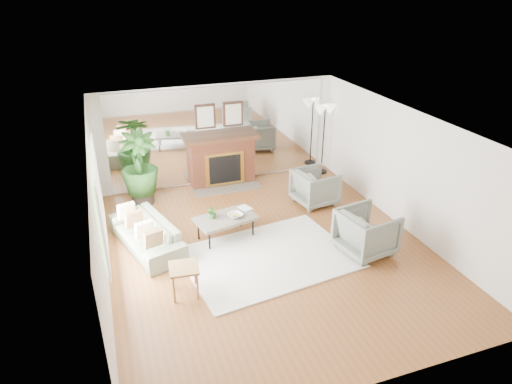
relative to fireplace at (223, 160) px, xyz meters
name	(u,v)px	position (x,y,z in m)	size (l,w,h in m)	color
ground	(268,249)	(0.00, -3.26, -0.66)	(7.00, 7.00, 0.00)	brown
wall_left	(99,217)	(-2.99, -3.26, 0.59)	(0.02, 7.00, 2.50)	silver
wall_right	(407,170)	(2.99, -3.26, 0.59)	(0.02, 7.00, 2.50)	silver
wall_back	(219,134)	(0.00, 0.23, 0.59)	(6.00, 0.02, 2.50)	silver
mirror_panel	(220,135)	(0.00, 0.21, 0.59)	(5.40, 0.04, 2.40)	silver
window_panel	(99,201)	(-2.96, -2.86, 0.69)	(0.04, 2.40, 1.50)	#B2E09E
fireplace	(223,160)	(0.00, 0.00, 0.00)	(1.85, 0.83, 2.05)	brown
area_rug	(268,257)	(-0.12, -3.56, -0.64)	(3.06, 2.18, 0.03)	silver
coffee_table	(226,219)	(-0.66, -2.58, -0.23)	(1.30, 0.93, 0.47)	#5E564A
sofa	(146,234)	(-2.21, -2.41, -0.37)	(2.01, 0.78, 0.59)	slate
armchair_back	(315,187)	(1.73, -1.75, -0.25)	(0.88, 0.90, 0.82)	gray
armchair_front	(366,232)	(1.72, -3.96, -0.22)	(0.94, 0.96, 0.88)	gray
side_table	(184,271)	(-1.80, -4.09, -0.21)	(0.52, 0.52, 0.54)	olive
potted_ficus	(139,166)	(-2.06, -0.43, 0.27)	(0.91, 0.91, 1.75)	#2A231F
floor_lamp	(325,116)	(2.70, -0.16, 0.91)	(0.60, 0.33, 1.84)	black
tabletop_plant	(213,212)	(-0.90, -2.51, -0.05)	(0.25, 0.22, 0.28)	#356B27
fruit_bowl	(235,215)	(-0.48, -2.63, -0.15)	(0.29, 0.29, 0.07)	olive
book	(241,210)	(-0.27, -2.39, -0.18)	(0.20, 0.28, 0.02)	olive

